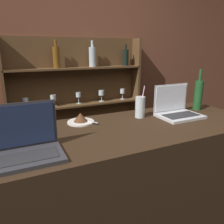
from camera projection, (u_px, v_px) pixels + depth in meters
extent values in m
cube|color=black|center=(126.00, 201.00, 1.49)|extent=(1.80, 0.65, 1.07)
cube|color=brown|center=(68.00, 66.00, 2.49)|extent=(7.00, 0.06, 2.70)
cube|color=brown|center=(8.00, 120.00, 2.25)|extent=(0.03, 0.18, 1.66)
cube|color=brown|center=(135.00, 105.00, 2.87)|extent=(0.03, 0.18, 1.66)
cube|color=brown|center=(77.00, 110.00, 2.63)|extent=(1.55, 0.02, 1.66)
cube|color=brown|center=(80.00, 138.00, 2.65)|extent=(1.51, 0.18, 0.02)
cube|color=brown|center=(79.00, 104.00, 2.54)|extent=(1.51, 0.18, 0.02)
cube|color=brown|center=(77.00, 68.00, 2.43)|extent=(1.51, 0.18, 0.02)
cylinder|color=silver|center=(26.00, 109.00, 2.30)|extent=(0.06, 0.06, 0.01)
cylinder|color=silver|center=(26.00, 106.00, 2.29)|extent=(0.01, 0.01, 0.06)
cylinder|color=silver|center=(25.00, 100.00, 2.28)|extent=(0.06, 0.06, 0.05)
cylinder|color=silver|center=(54.00, 106.00, 2.42)|extent=(0.06, 0.06, 0.01)
cylinder|color=silver|center=(54.00, 103.00, 2.41)|extent=(0.01, 0.01, 0.06)
cylinder|color=silver|center=(53.00, 98.00, 2.39)|extent=(0.06, 0.06, 0.06)
cylinder|color=silver|center=(79.00, 103.00, 2.54)|extent=(0.05, 0.05, 0.01)
cylinder|color=silver|center=(79.00, 100.00, 2.53)|extent=(0.01, 0.01, 0.07)
cylinder|color=silver|center=(78.00, 95.00, 2.51)|extent=(0.06, 0.06, 0.06)
cylinder|color=silver|center=(102.00, 101.00, 2.65)|extent=(0.06, 0.06, 0.01)
cylinder|color=silver|center=(101.00, 98.00, 2.64)|extent=(0.01, 0.01, 0.07)
cylinder|color=silver|center=(101.00, 93.00, 2.63)|extent=(0.07, 0.07, 0.06)
cylinder|color=silver|center=(122.00, 99.00, 2.77)|extent=(0.05, 0.05, 0.01)
cylinder|color=silver|center=(122.00, 96.00, 2.76)|extent=(0.01, 0.01, 0.07)
cylinder|color=silver|center=(122.00, 91.00, 2.74)|extent=(0.06, 0.06, 0.06)
cylinder|color=#B2C1C6|center=(93.00, 57.00, 2.47)|extent=(0.08, 0.08, 0.22)
cylinder|color=#B2C1C6|center=(92.00, 44.00, 2.43)|extent=(0.03, 0.03, 0.07)
cylinder|color=brown|center=(56.00, 57.00, 2.30)|extent=(0.07, 0.07, 0.22)
cylinder|color=brown|center=(55.00, 43.00, 2.26)|extent=(0.03, 0.03, 0.07)
cylinder|color=black|center=(126.00, 58.00, 2.65)|extent=(0.07, 0.07, 0.19)
cylinder|color=black|center=(126.00, 47.00, 2.61)|extent=(0.02, 0.02, 0.06)
cube|color=#333338|center=(22.00, 159.00, 0.94)|extent=(0.35, 0.21, 0.02)
cube|color=#28282B|center=(22.00, 158.00, 0.92)|extent=(0.30, 0.11, 0.00)
cube|color=#333338|center=(18.00, 126.00, 0.99)|extent=(0.35, 0.00, 0.22)
cube|color=#1E2847|center=(18.00, 126.00, 0.99)|extent=(0.32, 0.01, 0.19)
cube|color=silver|center=(180.00, 116.00, 1.54)|extent=(0.30, 0.22, 0.02)
cube|color=#28282B|center=(181.00, 115.00, 1.53)|extent=(0.25, 0.12, 0.00)
cube|color=silver|center=(171.00, 98.00, 1.61)|extent=(0.30, 0.00, 0.20)
cube|color=white|center=(171.00, 98.00, 1.60)|extent=(0.27, 0.01, 0.18)
cylinder|color=silver|center=(81.00, 122.00, 1.43)|extent=(0.17, 0.17, 0.01)
cone|color=#51301C|center=(81.00, 117.00, 1.42)|extent=(0.09, 0.09, 0.06)
cube|color=#B7B7BC|center=(88.00, 120.00, 1.43)|extent=(0.08, 0.16, 0.00)
cylinder|color=silver|center=(140.00, 107.00, 1.53)|extent=(0.07, 0.07, 0.15)
cylinder|color=#EA9EC6|center=(142.00, 102.00, 1.52)|extent=(0.05, 0.01, 0.22)
cylinder|color=#1E4C23|center=(198.00, 95.00, 1.71)|extent=(0.07, 0.07, 0.23)
cylinder|color=#1E4C23|center=(200.00, 75.00, 1.67)|extent=(0.02, 0.02, 0.09)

